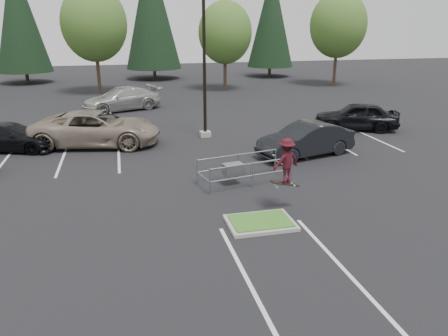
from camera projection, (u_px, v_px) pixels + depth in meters
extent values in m
plane|color=black|center=(260.00, 224.00, 14.49)|extent=(120.00, 120.00, 0.00)
cube|color=#9A9790|center=(260.00, 223.00, 14.47)|extent=(2.20, 1.60, 0.12)
cube|color=#27611E|center=(260.00, 221.00, 14.44)|extent=(1.95, 1.35, 0.05)
cube|color=silver|center=(119.00, 157.00, 21.79)|extent=(0.12, 5.20, 0.01)
cube|color=silver|center=(62.00, 160.00, 21.19)|extent=(0.12, 5.20, 0.01)
cube|color=silver|center=(2.00, 164.00, 20.60)|extent=(0.12, 5.20, 0.01)
cube|color=silver|center=(288.00, 145.00, 23.78)|extent=(0.12, 5.20, 0.01)
cube|color=silver|center=(333.00, 142.00, 24.38)|extent=(0.12, 5.20, 0.01)
cube|color=silver|center=(376.00, 139.00, 24.97)|extent=(0.12, 5.20, 0.01)
cube|color=silver|center=(247.00, 279.00, 11.42)|extent=(0.12, 6.00, 0.01)
cube|color=silver|center=(341.00, 266.00, 12.02)|extent=(0.12, 6.00, 0.01)
cube|color=#9A9790|center=(205.00, 134.00, 25.61)|extent=(0.60, 0.60, 0.30)
cylinder|color=black|center=(204.00, 48.00, 24.07)|extent=(0.18, 0.18, 10.00)
cylinder|color=#38281C|center=(99.00, 74.00, 40.73)|extent=(0.32, 0.32, 3.50)
ellipsoid|color=#336123|center=(94.00, 24.00, 39.30)|extent=(5.89, 5.89, 6.77)
sphere|color=#336123|center=(102.00, 32.00, 39.39)|extent=(3.68, 3.68, 3.68)
sphere|color=#336123|center=(89.00, 30.00, 39.73)|extent=(4.05, 4.05, 4.05)
cylinder|color=#38281C|center=(225.00, 74.00, 42.81)|extent=(0.32, 0.32, 3.04)
ellipsoid|color=#336123|center=(225.00, 33.00, 41.56)|extent=(5.12, 5.12, 5.89)
sphere|color=#336123|center=(232.00, 40.00, 41.62)|extent=(3.20, 3.20, 3.20)
sphere|color=#336123|center=(219.00, 38.00, 41.97)|extent=(3.52, 3.52, 3.52)
cylinder|color=#38281C|center=(335.00, 69.00, 45.86)|extent=(0.32, 0.32, 3.42)
ellipsoid|color=#336123|center=(338.00, 25.00, 44.46)|extent=(5.76, 5.76, 6.62)
sphere|color=#336123|center=(344.00, 32.00, 44.54)|extent=(3.60, 3.60, 3.60)
sphere|color=#336123|center=(331.00, 30.00, 44.89)|extent=(3.96, 3.96, 3.96)
cylinder|color=#38281C|center=(27.00, 77.00, 48.09)|extent=(0.36, 0.36, 1.20)
cone|color=black|center=(18.00, 15.00, 46.02)|extent=(5.72, 5.72, 11.80)
cylinder|color=#38281C|center=(155.00, 74.00, 51.64)|extent=(0.36, 0.36, 1.20)
cone|color=black|center=(151.00, 8.00, 49.34)|extent=(6.38, 6.38, 13.30)
cylinder|color=#38281C|center=(270.00, 71.00, 53.81)|extent=(0.36, 0.36, 1.20)
cone|color=black|center=(271.00, 18.00, 51.83)|extent=(5.50, 5.50, 11.30)
cylinder|color=gray|center=(210.00, 182.00, 16.83)|extent=(0.06, 0.06, 1.08)
cylinder|color=gray|center=(197.00, 172.00, 17.95)|extent=(0.06, 0.06, 1.08)
cylinder|color=gray|center=(253.00, 175.00, 17.58)|extent=(0.06, 0.06, 1.08)
cylinder|color=gray|center=(238.00, 166.00, 18.70)|extent=(0.06, 0.06, 1.08)
cylinder|color=gray|center=(292.00, 169.00, 18.33)|extent=(0.06, 0.06, 1.08)
cylinder|color=gray|center=(275.00, 160.00, 19.45)|extent=(0.06, 0.06, 1.08)
cylinder|color=gray|center=(253.00, 175.00, 17.58)|extent=(3.67, 0.80, 0.05)
cylinder|color=gray|center=(253.00, 163.00, 17.42)|extent=(3.67, 0.80, 0.05)
cylinder|color=gray|center=(238.00, 166.00, 18.71)|extent=(3.67, 0.80, 0.05)
cylinder|color=gray|center=(238.00, 155.00, 18.55)|extent=(3.67, 0.80, 0.05)
cube|color=gray|center=(233.00, 169.00, 17.87)|extent=(0.88, 0.64, 0.45)
cube|color=black|center=(285.00, 184.00, 15.36)|extent=(1.05, 0.39, 0.28)
cylinder|color=beige|center=(277.00, 187.00, 15.21)|extent=(0.06, 0.04, 0.06)
cylinder|color=beige|center=(275.00, 185.00, 15.41)|extent=(0.06, 0.04, 0.06)
cylinder|color=beige|center=(294.00, 185.00, 15.35)|extent=(0.06, 0.04, 0.06)
cylinder|color=beige|center=(292.00, 183.00, 15.55)|extent=(0.06, 0.04, 0.06)
imported|color=maroon|center=(286.00, 161.00, 15.09)|extent=(1.17, 0.89, 1.60)
imported|color=gray|center=(96.00, 128.00, 23.55)|extent=(7.24, 4.36, 1.88)
imported|color=black|center=(9.00, 137.00, 22.66)|extent=(5.28, 3.32, 1.43)
imported|color=black|center=(306.00, 140.00, 21.70)|extent=(5.28, 2.99, 1.65)
imported|color=black|center=(357.00, 116.00, 27.03)|extent=(5.41, 3.72, 1.71)
imported|color=#AAABA6|center=(123.00, 99.00, 33.05)|extent=(6.42, 4.37, 1.73)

